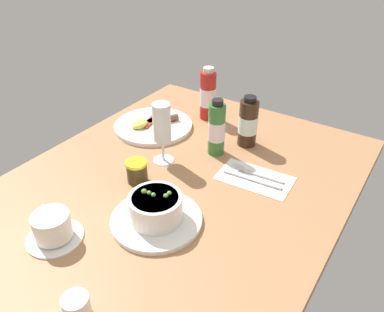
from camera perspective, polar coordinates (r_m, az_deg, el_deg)
name	(u,v)px	position (r cm, az deg, el deg)	size (l,w,h in cm)	color
ground_plane	(175,189)	(105.37, -2.53, -4.84)	(110.00, 84.00, 3.00)	#A8754C
porridge_bowl	(156,211)	(91.40, -5.28, -7.94)	(21.49, 21.49, 8.16)	white
cutlery_setting	(253,177)	(107.96, 8.94, -3.06)	(12.96, 20.60, 0.90)	white
coffee_cup	(52,227)	(92.35, -19.66, -9.77)	(12.61, 12.89, 6.70)	white
creamer_jug	(77,307)	(77.43, -16.42, -20.29)	(5.94, 4.95, 5.47)	white
wine_glass	(162,125)	(108.41, -4.40, 4.46)	(6.10, 6.10, 17.94)	white
jam_jar	(137,171)	(104.88, -8.01, -2.23)	(5.76, 5.76, 6.19)	#332812
sauce_bottle_green	(217,129)	(113.78, 3.60, 3.95)	(5.04, 5.04, 17.26)	#337233
sauce_bottle_brown	(248,123)	(119.43, 8.16, 4.81)	(5.81, 5.81, 15.92)	#382314
sauce_bottle_red	(208,95)	(133.91, 2.33, 8.84)	(5.51, 5.51, 18.15)	#B21E19
breakfast_plate	(153,125)	(131.11, -5.70, 4.47)	(25.74, 25.74, 3.70)	white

